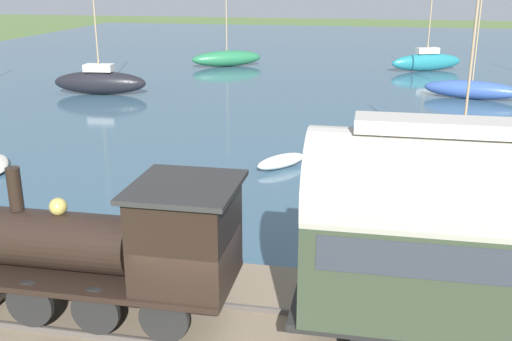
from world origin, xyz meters
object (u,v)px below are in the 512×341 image
at_px(sailboat_green, 227,58).
at_px(rowboat_mid_harbor, 195,216).
at_px(sailboat_blue, 471,89).
at_px(steam_locomotive, 129,242).
at_px(rowboat_off_pier, 281,161).
at_px(sailboat_teal, 427,61).
at_px(sailboat_brown, 460,159).
at_px(sailboat_black, 100,81).

xyz_separation_m(sailboat_green, rowboat_mid_harbor, (-32.68, -6.92, -0.52)).
bearing_deg(sailboat_blue, sailboat_green, 73.05).
relative_size(steam_locomotive, sailboat_green, 0.70).
bearing_deg(rowboat_off_pier, sailboat_teal, -65.44).
bearing_deg(sailboat_green, rowboat_off_pier, 167.18).
relative_size(steam_locomotive, sailboat_brown, 0.70).
xyz_separation_m(sailboat_teal, rowboat_mid_harbor, (-33.33, 9.37, -0.59)).
height_order(sailboat_green, rowboat_mid_harbor, sailboat_green).
relative_size(sailboat_teal, sailboat_black, 0.63).
relative_size(sailboat_blue, rowboat_off_pier, 3.83).
bearing_deg(steam_locomotive, sailboat_blue, -20.49).
distance_m(sailboat_teal, rowboat_mid_harbor, 34.63).
bearing_deg(sailboat_teal, steam_locomotive, 141.25).
distance_m(steam_locomotive, sailboat_green, 39.86).
height_order(sailboat_teal, rowboat_off_pier, sailboat_teal).
relative_size(sailboat_brown, sailboat_green, 1.00).
xyz_separation_m(sailboat_black, sailboat_blue, (2.98, -23.26, -0.21)).
xyz_separation_m(sailboat_blue, rowboat_off_pier, (-16.14, 9.44, -0.34)).
height_order(rowboat_mid_harbor, rowboat_off_pier, rowboat_off_pier).
distance_m(steam_locomotive, sailboat_brown, 15.34).
bearing_deg(sailboat_brown, steam_locomotive, 169.52).
bearing_deg(sailboat_blue, sailboat_brown, -175.97).
xyz_separation_m(sailboat_teal, rowboat_off_pier, (-27.42, 7.55, -0.49)).
bearing_deg(sailboat_brown, sailboat_blue, 12.20).
height_order(steam_locomotive, rowboat_off_pier, steam_locomotive).
bearing_deg(sailboat_black, rowboat_off_pier, -139.03).
bearing_deg(steam_locomotive, sailboat_teal, -12.41).
distance_m(steam_locomotive, rowboat_mid_harbor, 6.78).
distance_m(sailboat_black, rowboat_off_pier, 19.09).
bearing_deg(rowboat_off_pier, sailboat_blue, -80.38).
bearing_deg(sailboat_teal, sailboat_green, 65.93).
xyz_separation_m(sailboat_brown, sailboat_blue, (15.54, -2.55, 0.03)).
bearing_deg(sailboat_teal, sailboat_black, 97.37).
height_order(sailboat_teal, sailboat_black, sailboat_black).
distance_m(sailboat_brown, sailboat_green, 30.49).
height_order(sailboat_teal, sailboat_blue, sailboat_blue).
bearing_deg(sailboat_blue, rowboat_off_pier, 163.04).
distance_m(sailboat_black, sailboat_blue, 23.45).
xyz_separation_m(sailboat_green, sailboat_blue, (-10.63, -18.18, -0.07)).
distance_m(steam_locomotive, sailboat_teal, 40.73).
relative_size(rowboat_mid_harbor, rowboat_off_pier, 1.06).
bearing_deg(sailboat_green, sailboat_black, 128.64).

